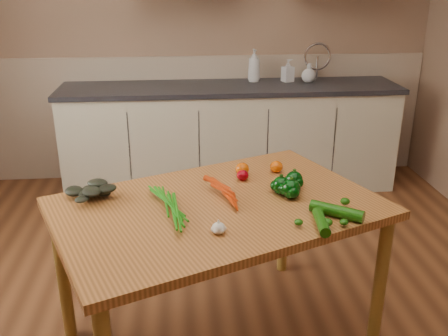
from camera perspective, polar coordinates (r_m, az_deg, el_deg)
room at (r=2.19m, az=0.93°, el=7.34°), size 4.04×5.04×2.64m
counter_run at (r=4.35m, az=0.83°, el=3.74°), size 2.84×0.64×1.14m
table at (r=2.35m, az=-0.66°, el=-6.06°), size 1.71×1.43×0.78m
soap_bottle_a at (r=4.37m, az=3.46°, el=11.62°), size 0.12×0.12×0.28m
soap_bottle_b at (r=4.40m, az=7.31°, el=10.99°), size 0.11×0.11×0.19m
soap_bottle_c at (r=4.41m, az=9.67°, el=10.68°), size 0.17×0.17×0.16m
carrot_bunch at (r=2.31m, az=-1.93°, el=-3.12°), size 0.33×0.30×0.07m
leafy_greens at (r=2.41m, az=-14.90°, el=-2.38°), size 0.21×0.19×0.10m
garlic_bulb at (r=2.05m, az=-0.63°, el=-6.89°), size 0.06×0.06×0.05m
pepper_a at (r=2.41m, az=6.53°, el=-1.99°), size 0.09×0.09×0.09m
pepper_b at (r=2.48m, az=8.01°, el=-1.37°), size 0.09×0.09×0.09m
pepper_c at (r=2.37m, az=7.66°, el=-2.38°), size 0.09×0.09×0.09m
tomato_a at (r=2.56m, az=2.14°, el=-0.84°), size 0.06×0.06×0.06m
tomato_b at (r=2.63m, az=2.10°, el=-0.10°), size 0.07×0.07×0.07m
tomato_c at (r=2.67m, az=6.00°, el=0.14°), size 0.07×0.07×0.06m
zucchini_a at (r=2.23m, az=12.75°, el=-4.84°), size 0.22×0.18×0.05m
zucchini_b at (r=2.14m, az=11.06°, el=-6.09°), size 0.06×0.19×0.05m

